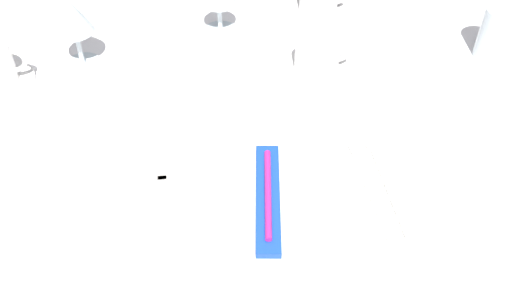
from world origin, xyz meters
TOP-DOWN VIEW (x-y plane):
  - dining_table at (0.00, 0.00)m, footprint 1.80×1.11m
  - dinner_plate at (0.04, -0.26)m, footprint 0.27×0.27m
  - toothbrush_package at (0.04, -0.26)m, footprint 0.07×0.21m
  - fork_outer at (-0.12, -0.24)m, footprint 0.03×0.21m
  - dinner_knife at (0.21, -0.26)m, footprint 0.03×0.22m
  - spoon_soup at (0.24, -0.22)m, footprint 0.03×0.22m
  - saucer_left at (-0.41, 0.10)m, footprint 0.13×0.13m
  - saucer_right at (0.18, 0.05)m, footprint 0.14×0.14m
  - coffee_cup_right at (0.18, 0.05)m, footprint 0.11×0.08m
  - saucer_far at (0.23, 0.24)m, footprint 0.13×0.13m
  - wine_glass_left at (-0.26, 0.14)m, footprint 0.07×0.07m
  - drink_tumbler at (0.53, 0.05)m, footprint 0.06×0.06m

SIDE VIEW (x-z plane):
  - dining_table at x=0.00m, z-range 0.29..1.03m
  - fork_outer at x=-0.12m, z-range 0.74..0.74m
  - spoon_soup at x=0.24m, z-range 0.74..0.75m
  - dinner_knife at x=0.21m, z-range 0.74..0.74m
  - saucer_left at x=-0.41m, z-range 0.74..0.75m
  - saucer_right at x=0.18m, z-range 0.74..0.75m
  - saucer_far at x=0.23m, z-range 0.74..0.75m
  - dinner_plate at x=0.04m, z-range 0.74..0.76m
  - toothbrush_package at x=0.04m, z-range 0.75..0.78m
  - coffee_cup_right at x=0.18m, z-range 0.75..0.82m
  - drink_tumbler at x=0.53m, z-range 0.73..0.84m
  - wine_glass_left at x=-0.26m, z-range 0.77..0.92m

